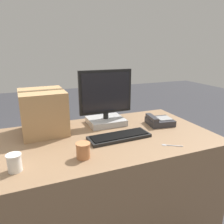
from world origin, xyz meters
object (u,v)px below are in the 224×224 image
Objects in this scene: paper_cup_left at (14,163)px; paper_cup_right at (83,150)px; monitor at (106,104)px; cardboard_box at (43,112)px; keyboard at (119,136)px; spoon at (169,145)px; desk_phone at (159,121)px.

paper_cup_left reaches higher than paper_cup_right.
paper_cup_right is (0.37, 0.00, -0.00)m from paper_cup_left.
monitor is 1.26× the size of cardboard_box.
keyboard is 0.36m from paper_cup_right.
monitor is at bearing 56.68° from paper_cup_right.
spoon is (0.94, -0.05, -0.05)m from paper_cup_left.
spoon is at bearing -5.12° from paper_cup_right.
monitor is 4.82× the size of paper_cup_right.
paper_cup_left is 0.56m from cardboard_box.
paper_cup_left is at bearing -179.61° from paper_cup_right.
paper_cup_left is 0.27× the size of cardboard_box.
paper_cup_left is 0.37m from paper_cup_right.
keyboard is 3.66× the size of spoon.
monitor reaches higher than keyboard.
paper_cup_right is 0.55m from cardboard_box.
spoon is 0.34× the size of cardboard_box.
desk_phone is at bearing -23.92° from monitor.
keyboard is 4.82× the size of paper_cup_right.
paper_cup_left is at bearing -111.56° from cardboard_box.
keyboard is at bearing -153.75° from desk_phone.
paper_cup_right is at bearing 27.55° from spoon.
keyboard is 0.60m from cardboard_box.
cardboard_box reaches higher than paper_cup_right.
paper_cup_left reaches higher than keyboard.
paper_cup_right is at bearing -148.17° from desk_phone.
cardboard_box is at bearing -4.62° from spoon.
desk_phone is 2.35× the size of paper_cup_left.
cardboard_box is (-0.91, 0.19, 0.13)m from desk_phone.
monitor reaches higher than paper_cup_left.
spoon is (0.57, -0.05, -0.05)m from paper_cup_right.
cardboard_box is at bearing 176.76° from desk_phone.
monitor is 2.02× the size of desk_phone.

